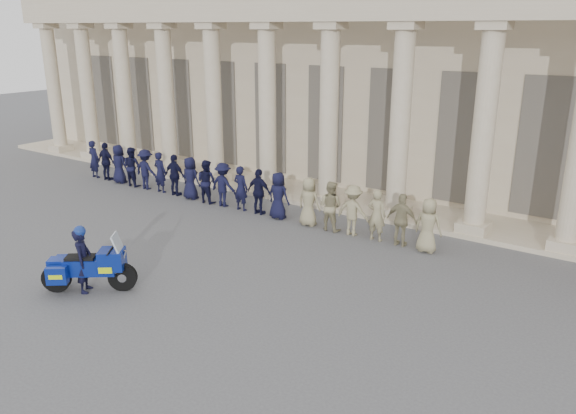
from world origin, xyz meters
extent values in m
plane|color=#4D4D50|center=(0.00, 0.00, 0.00)|extent=(90.00, 90.00, 0.00)
cube|color=#BAA98C|center=(0.00, 15.00, 4.50)|extent=(40.00, 10.00, 9.00)
cube|color=#BAA98C|center=(0.00, 8.80, 0.07)|extent=(40.00, 2.60, 0.15)
cube|color=#BAA98C|center=(0.00, 8.00, 6.79)|extent=(35.80, 1.00, 1.00)
cube|color=#BAA98C|center=(-16.90, 8.00, 0.30)|extent=(0.90, 0.90, 0.30)
cylinder|color=#BAA98C|center=(-16.90, 8.00, 3.25)|extent=(0.64, 0.64, 5.60)
cube|color=#BAA98C|center=(-16.90, 8.00, 6.17)|extent=(0.85, 0.85, 0.24)
cube|color=#BAA98C|center=(-14.30, 8.00, 0.30)|extent=(0.90, 0.90, 0.30)
cylinder|color=#BAA98C|center=(-14.30, 8.00, 3.25)|extent=(0.64, 0.64, 5.60)
cube|color=#BAA98C|center=(-14.30, 8.00, 6.17)|extent=(0.85, 0.85, 0.24)
cube|color=#BAA98C|center=(-11.70, 8.00, 0.30)|extent=(0.90, 0.90, 0.30)
cylinder|color=#BAA98C|center=(-11.70, 8.00, 3.25)|extent=(0.64, 0.64, 5.60)
cube|color=#BAA98C|center=(-11.70, 8.00, 6.17)|extent=(0.85, 0.85, 0.24)
cube|color=#BAA98C|center=(-9.10, 8.00, 0.30)|extent=(0.90, 0.90, 0.30)
cylinder|color=#BAA98C|center=(-9.10, 8.00, 3.25)|extent=(0.64, 0.64, 5.60)
cube|color=#BAA98C|center=(-9.10, 8.00, 6.17)|extent=(0.85, 0.85, 0.24)
cube|color=#BAA98C|center=(-6.50, 8.00, 0.30)|extent=(0.90, 0.90, 0.30)
cylinder|color=#BAA98C|center=(-6.50, 8.00, 3.25)|extent=(0.64, 0.64, 5.60)
cube|color=#BAA98C|center=(-6.50, 8.00, 6.17)|extent=(0.85, 0.85, 0.24)
cube|color=#BAA98C|center=(-3.90, 8.00, 0.30)|extent=(0.90, 0.90, 0.30)
cylinder|color=#BAA98C|center=(-3.90, 8.00, 3.25)|extent=(0.64, 0.64, 5.60)
cube|color=#BAA98C|center=(-3.90, 8.00, 6.17)|extent=(0.85, 0.85, 0.24)
cube|color=#BAA98C|center=(-1.30, 8.00, 0.30)|extent=(0.90, 0.90, 0.30)
cylinder|color=#BAA98C|center=(-1.30, 8.00, 3.25)|extent=(0.64, 0.64, 5.60)
cube|color=#BAA98C|center=(-1.30, 8.00, 6.17)|extent=(0.85, 0.85, 0.24)
cube|color=#BAA98C|center=(1.30, 8.00, 0.30)|extent=(0.90, 0.90, 0.30)
cylinder|color=#BAA98C|center=(1.30, 8.00, 3.25)|extent=(0.64, 0.64, 5.60)
cube|color=#BAA98C|center=(1.30, 8.00, 6.17)|extent=(0.85, 0.85, 0.24)
cube|color=#BAA98C|center=(3.90, 8.00, 0.30)|extent=(0.90, 0.90, 0.30)
cylinder|color=#BAA98C|center=(3.90, 8.00, 3.25)|extent=(0.64, 0.64, 5.60)
cube|color=#BAA98C|center=(3.90, 8.00, 6.17)|extent=(0.85, 0.85, 0.24)
cube|color=#BAA98C|center=(6.50, 8.00, 0.30)|extent=(0.90, 0.90, 0.30)
cube|color=black|center=(-15.60, 10.02, 2.55)|extent=(1.30, 0.12, 4.20)
cube|color=black|center=(-13.00, 10.02, 2.55)|extent=(1.30, 0.12, 4.20)
cube|color=black|center=(-10.40, 10.02, 2.55)|extent=(1.30, 0.12, 4.20)
cube|color=black|center=(-7.80, 10.02, 2.55)|extent=(1.30, 0.12, 4.20)
cube|color=black|center=(-5.20, 10.02, 2.55)|extent=(1.30, 0.12, 4.20)
cube|color=black|center=(-2.60, 10.02, 2.55)|extent=(1.30, 0.12, 4.20)
cube|color=black|center=(0.00, 10.02, 2.55)|extent=(1.30, 0.12, 4.20)
cube|color=black|center=(2.60, 10.02, 2.55)|extent=(1.30, 0.12, 4.20)
cube|color=black|center=(5.20, 10.02, 2.55)|extent=(1.30, 0.12, 4.20)
imported|color=black|center=(-11.55, 5.96, 0.79)|extent=(0.58, 0.38, 1.58)
imported|color=black|center=(-10.75, 5.96, 0.79)|extent=(0.93, 0.39, 1.58)
imported|color=black|center=(-9.96, 5.96, 0.79)|extent=(0.77, 0.50, 1.58)
imported|color=black|center=(-9.16, 5.96, 0.79)|extent=(0.77, 0.60, 1.58)
imported|color=black|center=(-8.36, 5.96, 0.79)|extent=(1.02, 0.59, 1.58)
imported|color=black|center=(-7.56, 5.96, 0.79)|extent=(0.58, 0.38, 1.58)
imported|color=black|center=(-6.77, 5.96, 0.79)|extent=(0.93, 0.39, 1.58)
imported|color=black|center=(-5.97, 5.96, 0.79)|extent=(0.77, 0.50, 1.58)
imported|color=black|center=(-5.17, 5.96, 0.79)|extent=(0.77, 0.60, 1.58)
imported|color=black|center=(-4.38, 5.96, 0.79)|extent=(1.02, 0.59, 1.58)
imported|color=black|center=(-3.58, 5.96, 0.79)|extent=(0.58, 0.38, 1.58)
imported|color=black|center=(-2.78, 5.96, 0.79)|extent=(0.93, 0.39, 1.58)
imported|color=black|center=(-1.98, 5.96, 0.79)|extent=(0.77, 0.50, 1.58)
imported|color=gray|center=(-0.79, 5.96, 0.79)|extent=(0.77, 0.50, 1.58)
imported|color=gray|center=(0.01, 5.96, 0.79)|extent=(0.77, 0.60, 1.58)
imported|color=gray|center=(0.81, 5.96, 0.79)|extent=(1.02, 0.59, 1.58)
imported|color=gray|center=(1.61, 5.96, 0.79)|extent=(0.58, 0.38, 1.58)
imported|color=gray|center=(2.40, 5.96, 0.79)|extent=(0.93, 0.39, 1.58)
imported|color=gray|center=(3.20, 5.96, 0.79)|extent=(0.77, 0.50, 1.58)
cylinder|color=black|center=(-1.98, -0.58, 0.35)|extent=(0.65, 0.53, 0.70)
cylinder|color=black|center=(-3.25, -1.53, 0.35)|extent=(0.65, 0.53, 0.70)
cube|color=navy|center=(-2.57, -1.02, 0.65)|extent=(1.24, 1.08, 0.40)
cube|color=navy|center=(-2.15, -0.71, 0.82)|extent=(0.79, 0.79, 0.47)
cube|color=silver|center=(-2.15, -0.71, 0.58)|extent=(0.38, 0.39, 0.13)
cube|color=#B2BFCC|center=(-2.01, -0.60, 1.18)|extent=(0.47, 0.52, 0.56)
cube|color=black|center=(-2.74, -1.15, 0.86)|extent=(0.76, 0.70, 0.11)
cube|color=navy|center=(-3.20, -1.50, 0.74)|extent=(0.51, 0.51, 0.23)
cube|color=navy|center=(-2.92, -1.70, 0.58)|extent=(0.52, 0.47, 0.42)
cube|color=#C5E40C|center=(-2.92, -1.70, 0.58)|extent=(0.40, 0.39, 0.11)
cube|color=navy|center=(-3.32, -1.16, 0.58)|extent=(0.52, 0.47, 0.42)
cube|color=#C5E40C|center=(-3.32, -1.16, 0.58)|extent=(0.40, 0.39, 0.11)
cylinder|color=silver|center=(-3.15, -1.14, 0.32)|extent=(0.57, 0.46, 0.11)
cylinder|color=black|center=(-2.15, -0.71, 1.08)|extent=(0.47, 0.61, 0.04)
imported|color=black|center=(-2.70, -1.12, 0.80)|extent=(0.65, 0.69, 1.59)
sphere|color=navy|center=(-2.70, -1.12, 1.54)|extent=(0.28, 0.28, 0.28)
camera|label=1|loc=(8.34, -8.57, 6.13)|focal=35.00mm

